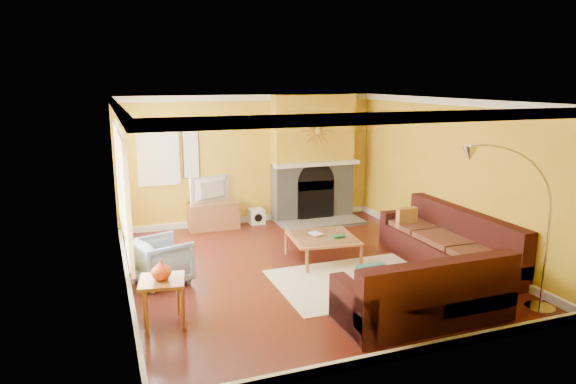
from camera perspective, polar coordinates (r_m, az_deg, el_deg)
name	(u,v)px	position (r m, az deg, el deg)	size (l,w,h in m)	color
floor	(302,268)	(8.48, 1.62, -8.46)	(5.50, 6.00, 0.02)	#5D1F13
ceiling	(304,100)	(7.93, 1.74, 10.23)	(5.50, 6.00, 0.02)	white
wall_back	(250,160)	(10.90, -4.23, 3.61)	(5.50, 0.02, 2.70)	gold
wall_front	(411,242)	(5.51, 13.46, -5.47)	(5.50, 0.02, 2.70)	gold
wall_left	(120,201)	(7.54, -18.18, -0.94)	(0.02, 6.00, 2.70)	gold
wall_right	(448,176)	(9.46, 17.39, 1.73)	(0.02, 6.00, 2.70)	gold
baseboard	(303,264)	(8.46, 1.62, -8.01)	(5.50, 6.00, 0.12)	white
crown_molding	(304,104)	(7.93, 1.74, 9.73)	(5.50, 6.00, 0.12)	white
window_left_near	(118,174)	(8.79, -18.35, 1.88)	(0.06, 1.22, 1.72)	white
window_left_far	(124,199)	(6.92, -17.73, -0.79)	(0.06, 1.22, 1.72)	white
window_back	(158,155)	(10.47, -14.24, 4.01)	(0.82, 0.06, 1.22)	white
wall_art	(191,151)	(10.56, -10.74, 4.51)	(0.34, 0.04, 1.14)	white
fireplace	(313,158)	(11.15, 2.77, 3.83)	(1.80, 0.40, 2.70)	gray
mantel	(317,164)	(10.95, 3.25, 3.14)	(1.92, 0.22, 0.08)	white
hearth	(322,223)	(10.94, 3.82, -3.43)	(1.80, 0.70, 0.06)	gray
sunburst	(317,131)	(10.87, 3.27, 6.79)	(0.70, 0.04, 0.70)	olive
rug	(355,281)	(7.98, 7.51, -9.80)	(2.40, 1.80, 0.02)	beige
sectional_sofa	(400,252)	(8.02, 12.31, -6.50)	(3.11, 3.43, 0.90)	#3A1312
coffee_table	(323,248)	(8.77, 3.87, -6.23)	(1.07, 1.07, 0.42)	white
media_console	(213,215)	(10.65, -8.28, -2.60)	(1.01, 0.46, 0.56)	#9E6139
tv	(213,190)	(10.52, -8.37, 0.27)	(0.92, 0.12, 0.53)	black
subwoofer	(256,216)	(10.97, -3.55, -2.68)	(0.32, 0.32, 0.32)	white
armchair	(162,261)	(7.99, -13.82, -7.45)	(0.74, 0.76, 0.69)	gray
side_table	(163,302)	(6.71, -13.72, -11.79)	(0.54, 0.54, 0.60)	#9E6139
vase	(161,269)	(6.55, -13.91, -8.35)	(0.25, 0.25, 0.26)	#D84C1B
book	(312,235)	(8.74, 2.64, -4.75)	(0.18, 0.24, 0.02)	white
arc_lamp	(511,234)	(6.96, 23.53, -4.32)	(1.43, 0.36, 2.26)	silver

